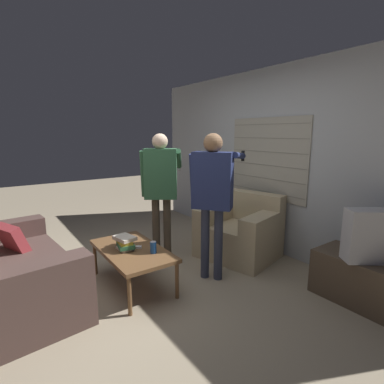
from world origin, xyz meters
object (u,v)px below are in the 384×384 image
(armchair_beige, at_px, (240,231))
(coffee_table, at_px, (132,252))
(tv, at_px, (379,236))
(soda_can, at_px, (153,247))
(couch_blue, at_px, (11,273))
(book_stack, at_px, (125,243))
(person_right_standing, at_px, (213,188))
(person_left_standing, at_px, (161,182))
(spare_remote, at_px, (135,247))

(armchair_beige, bearing_deg, coffee_table, 72.79)
(armchair_beige, distance_m, tv, 1.70)
(soda_can, bearing_deg, couch_blue, -114.18)
(book_stack, bearing_deg, coffee_table, 63.73)
(coffee_table, height_order, book_stack, book_stack)
(coffee_table, xyz_separation_m, book_stack, (-0.03, -0.06, 0.11))
(armchair_beige, relative_size, soda_can, 9.02)
(soda_can, bearing_deg, person_right_standing, 80.39)
(person_left_standing, bearing_deg, coffee_table, -111.43)
(person_left_standing, distance_m, soda_can, 0.98)
(person_right_standing, relative_size, book_stack, 6.11)
(book_stack, height_order, spare_remote, book_stack)
(tv, distance_m, book_stack, 2.52)
(spare_remote, bearing_deg, armchair_beige, 121.81)
(couch_blue, relative_size, coffee_table, 1.64)
(person_left_standing, bearing_deg, tv, -28.22)
(armchair_beige, height_order, person_right_standing, person_right_standing)
(person_right_standing, xyz_separation_m, book_stack, (-0.38, -0.90, -0.56))
(book_stack, height_order, soda_can, book_stack)
(couch_blue, xyz_separation_m, soda_can, (0.57, 1.26, 0.16))
(person_left_standing, bearing_deg, armchair_beige, 6.47)
(armchair_beige, distance_m, book_stack, 1.63)
(couch_blue, xyz_separation_m, spare_remote, (0.34, 1.16, 0.11))
(armchair_beige, height_order, spare_remote, armchair_beige)
(tv, relative_size, soda_can, 4.83)
(person_left_standing, bearing_deg, spare_remote, -109.31)
(armchair_beige, relative_size, book_stack, 4.16)
(coffee_table, distance_m, person_left_standing, 0.99)
(couch_blue, xyz_separation_m, armchair_beige, (0.40, 2.68, 0.01))
(coffee_table, distance_m, spare_remote, 0.06)
(tv, relative_size, person_right_standing, 0.36)
(person_left_standing, distance_m, spare_remote, 0.94)
(coffee_table, distance_m, tv, 2.47)
(person_left_standing, bearing_deg, book_stack, -116.03)
(tv, relative_size, book_stack, 2.23)
(tv, relative_size, person_left_standing, 0.37)
(armchair_beige, bearing_deg, couch_blue, 66.84)
(coffee_table, height_order, spare_remote, spare_remote)
(person_right_standing, xyz_separation_m, soda_can, (-0.12, -0.69, -0.57))
(soda_can, distance_m, spare_remote, 0.26)
(book_stack, bearing_deg, person_left_standing, 120.11)
(tv, height_order, book_stack, tv)
(couch_blue, distance_m, armchair_beige, 2.71)
(person_left_standing, bearing_deg, soda_can, -91.75)
(armchair_beige, height_order, soda_can, armchair_beige)
(tv, distance_m, person_right_standing, 1.67)
(couch_blue, distance_m, spare_remote, 1.22)
(person_left_standing, xyz_separation_m, soda_can, (0.66, -0.47, -0.56))
(spare_remote, bearing_deg, tv, 79.11)
(person_left_standing, bearing_deg, couch_blue, -143.16)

